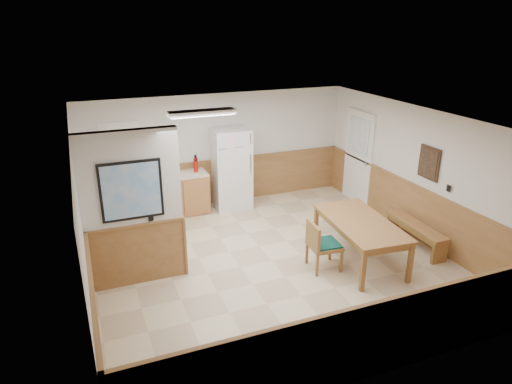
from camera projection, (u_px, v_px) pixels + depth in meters
name	position (u px, v px, depth m)	size (l,w,h in m)	color
ground	(271.00, 261.00, 8.04)	(6.00, 6.00, 0.00)	beige
ceiling	(273.00, 120.00, 7.15)	(6.00, 6.00, 0.02)	white
back_wall	(218.00, 150.00, 10.20)	(6.00, 0.02, 2.50)	silver
right_wall	(417.00, 173.00, 8.63)	(0.02, 6.00, 2.50)	silver
left_wall	(81.00, 223.00, 6.55)	(0.02, 6.00, 2.50)	silver
wainscot_back	(220.00, 182.00, 10.45)	(6.00, 0.04, 1.00)	#9D6B3E
wainscot_right	(412.00, 210.00, 8.89)	(0.04, 6.00, 1.00)	#9D6B3E
wainscot_left	(90.00, 268.00, 6.83)	(0.04, 6.00, 1.00)	#9D6B3E
partition_wall	(133.00, 211.00, 6.99)	(1.50, 0.20, 2.50)	silver
kitchen_counter	(170.00, 195.00, 9.78)	(2.20, 0.61, 1.00)	#AF683E
exterior_door	(358.00, 157.00, 10.34)	(0.07, 1.02, 2.15)	white
kitchen_window	(120.00, 146.00, 9.34)	(0.80, 0.04, 1.00)	white
wall_painting	(429.00, 163.00, 8.25)	(0.04, 0.50, 0.60)	#352315
fluorescent_fixture	(202.00, 113.00, 8.02)	(1.20, 0.30, 0.09)	white
refrigerator	(231.00, 169.00, 10.06)	(0.83, 0.74, 1.79)	white
dining_table	(360.00, 226.00, 7.83)	(1.13, 2.00, 0.75)	#A6633C
dining_bench	(415.00, 230.00, 8.44)	(0.37, 1.46, 0.45)	#A6633C
dining_chair	(320.00, 242.00, 7.62)	(0.74, 0.54, 0.85)	#A6633C
fire_extinguisher	(196.00, 164.00, 9.78)	(0.10, 0.10, 0.38)	#B91009
soap_bottle	(126.00, 176.00, 9.27)	(0.06, 0.06, 0.19)	green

